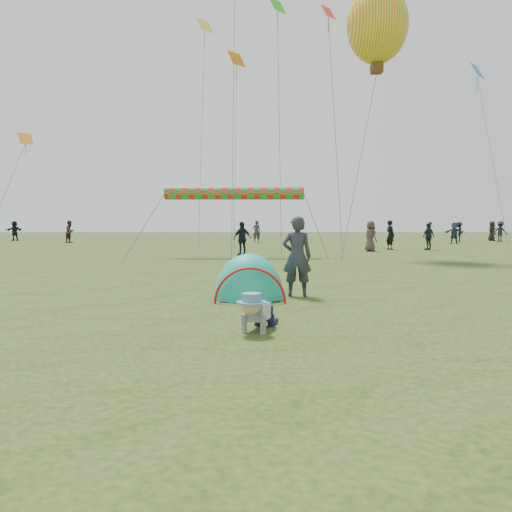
{
  "coord_description": "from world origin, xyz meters",
  "views": [
    {
      "loc": [
        -0.71,
        -8.1,
        1.71
      ],
      "look_at": [
        -0.67,
        2.07,
        1.0
      ],
      "focal_mm": 35.0,
      "sensor_mm": 36.0,
      "label": 1
    }
  ],
  "objects_px": {
    "crawling_toddler": "(257,311)",
    "popup_tent": "(249,299)",
    "balloon_kite": "(377,30)",
    "standing_adult": "(297,256)"
  },
  "relations": [
    {
      "from": "crawling_toddler",
      "to": "popup_tent",
      "type": "bearing_deg",
      "value": 111.63
    },
    {
      "from": "crawling_toddler",
      "to": "popup_tent",
      "type": "relative_size",
      "value": 0.42
    },
    {
      "from": "popup_tent",
      "to": "standing_adult",
      "type": "distance_m",
      "value": 1.48
    },
    {
      "from": "crawling_toddler",
      "to": "balloon_kite",
      "type": "xyz_separation_m",
      "value": [
        5.82,
        16.65,
        10.47
      ]
    },
    {
      "from": "popup_tent",
      "to": "standing_adult",
      "type": "xyz_separation_m",
      "value": [
        1.09,
        0.4,
        0.91
      ]
    },
    {
      "from": "standing_adult",
      "to": "balloon_kite",
      "type": "distance_m",
      "value": 17.06
    },
    {
      "from": "popup_tent",
      "to": "balloon_kite",
      "type": "distance_m",
      "value": 18.23
    },
    {
      "from": "popup_tent",
      "to": "crawling_toddler",
      "type": "bearing_deg",
      "value": -90.38
    },
    {
      "from": "crawling_toddler",
      "to": "standing_adult",
      "type": "height_order",
      "value": "standing_adult"
    },
    {
      "from": "popup_tent",
      "to": "standing_adult",
      "type": "relative_size",
      "value": 1.1
    }
  ]
}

